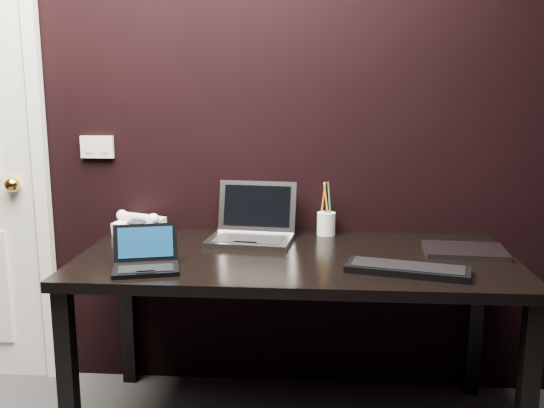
# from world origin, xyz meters

# --- Properties ---
(wall_back) EXTENTS (4.00, 0.00, 4.00)m
(wall_back) POSITION_xyz_m (0.00, 1.80, 1.30)
(wall_back) COLOR black
(wall_back) RESTS_ON ground
(wall_switch) EXTENTS (0.15, 0.02, 0.10)m
(wall_switch) POSITION_xyz_m (-0.62, 1.79, 1.12)
(wall_switch) COLOR silver
(wall_switch) RESTS_ON wall_back
(desk) EXTENTS (1.70, 0.80, 0.74)m
(desk) POSITION_xyz_m (0.30, 1.40, 0.66)
(desk) COLOR black
(desk) RESTS_ON ground
(netbook) EXTENTS (0.28, 0.26, 0.15)m
(netbook) POSITION_xyz_m (-0.23, 1.17, 0.77)
(netbook) COLOR black
(netbook) RESTS_ON desk
(silver_laptop) EXTENTS (0.38, 0.35, 0.24)m
(silver_laptop) POSITION_xyz_m (0.10, 1.61, 0.79)
(silver_laptop) COLOR #9E9EA3
(silver_laptop) RESTS_ON desk
(ext_keyboard) EXTENTS (0.45, 0.25, 0.03)m
(ext_keyboard) POSITION_xyz_m (0.70, 1.20, 0.75)
(ext_keyboard) COLOR black
(ext_keyboard) RESTS_ON desk
(closed_laptop) EXTENTS (0.33, 0.25, 0.02)m
(closed_laptop) POSITION_xyz_m (0.97, 1.48, 0.75)
(closed_laptop) COLOR #97979C
(closed_laptop) RESTS_ON desk
(desk_phone) EXTENTS (0.24, 0.23, 0.11)m
(desk_phone) POSITION_xyz_m (-0.41, 1.70, 0.78)
(desk_phone) COLOR white
(desk_phone) RESTS_ON desk
(mobile_phone) EXTENTS (0.05, 0.05, 0.09)m
(mobile_phone) POSITION_xyz_m (-0.35, 1.40, 0.77)
(mobile_phone) COLOR black
(mobile_phone) RESTS_ON desk
(pen_cup) EXTENTS (0.10, 0.10, 0.24)m
(pen_cup) POSITION_xyz_m (0.42, 1.74, 0.80)
(pen_cup) COLOR white
(pen_cup) RESTS_ON desk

